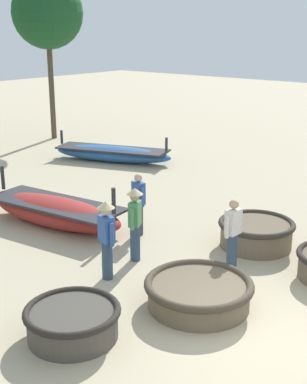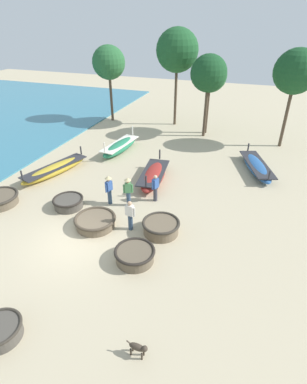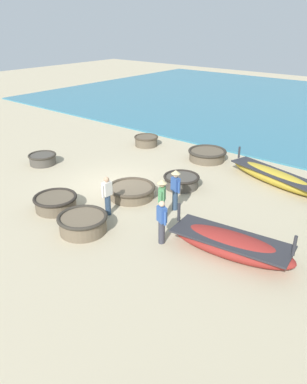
# 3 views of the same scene
# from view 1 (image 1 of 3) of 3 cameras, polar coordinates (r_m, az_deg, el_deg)

# --- Properties ---
(ground_plane) EXTENTS (80.00, 80.00, 0.00)m
(ground_plane) POSITION_cam_1_polar(r_m,az_deg,el_deg) (9.30, 10.89, -15.24)
(ground_plane) COLOR #BCAD8C
(coracle_weathered) EXTENTS (1.62, 1.62, 0.55)m
(coracle_weathered) POSITION_cam_1_polar(r_m,az_deg,el_deg) (9.17, -8.63, -13.46)
(coracle_weathered) COLOR #4C473F
(coracle_weathered) RESTS_ON ground
(coracle_tilted) EXTENTS (1.78, 1.78, 0.64)m
(coracle_tilted) POSITION_cam_1_polar(r_m,az_deg,el_deg) (12.72, 10.90, -4.28)
(coracle_tilted) COLOR brown
(coracle_tilted) RESTS_ON ground
(coracle_far_left) EXTENTS (2.02, 2.02, 0.52)m
(coracle_far_left) POSITION_cam_1_polar(r_m,az_deg,el_deg) (10.01, 4.84, -10.59)
(coracle_far_left) COLOR brown
(coracle_far_left) RESTS_ON ground
(long_boat_white_hull) EXTENTS (2.68, 4.79, 1.06)m
(long_boat_white_hull) POSITION_cam_1_polar(r_m,az_deg,el_deg) (20.49, -4.39, 4.14)
(long_boat_white_hull) COLOR #285693
(long_boat_white_hull) RESTS_ON ground
(long_boat_green_hull) EXTENTS (1.76, 4.23, 1.31)m
(long_boat_green_hull) POSITION_cam_1_polar(r_m,az_deg,el_deg) (14.05, -10.41, -2.02)
(long_boat_green_hull) COLOR maroon
(long_boat_green_hull) RESTS_ON ground
(fisherman_hauling) EXTENTS (0.48, 0.36, 1.67)m
(fisherman_hauling) POSITION_cam_1_polar(r_m,az_deg,el_deg) (11.57, -2.00, -2.94)
(fisherman_hauling) COLOR #2D425B
(fisherman_hauling) RESTS_ON ground
(fisherman_with_hat) EXTENTS (0.33, 0.50, 1.57)m
(fisherman_with_hat) POSITION_cam_1_polar(r_m,az_deg,el_deg) (13.03, -1.61, -1.14)
(fisherman_with_hat) COLOR #383842
(fisherman_with_hat) RESTS_ON ground
(fisherman_by_coracle) EXTENTS (0.36, 0.51, 1.67)m
(fisherman_by_coracle) POSITION_cam_1_polar(r_m,az_deg,el_deg) (10.76, -5.03, -4.59)
(fisherman_by_coracle) COLOR #2D425B
(fisherman_by_coracle) RESTS_ON ground
(fisherman_crouching) EXTENTS (0.53, 0.24, 1.57)m
(fisherman_crouching) POSITION_cam_1_polar(r_m,az_deg,el_deg) (11.26, 8.45, -4.36)
(fisherman_crouching) COLOR #2D425B
(fisherman_crouching) RESTS_ON ground
(tree_center) EXTENTS (3.09, 3.09, 7.05)m
(tree_center) POSITION_cam_1_polar(r_m,az_deg,el_deg) (24.78, -11.25, 18.18)
(tree_center) COLOR #4C3D2D
(tree_center) RESTS_ON ground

